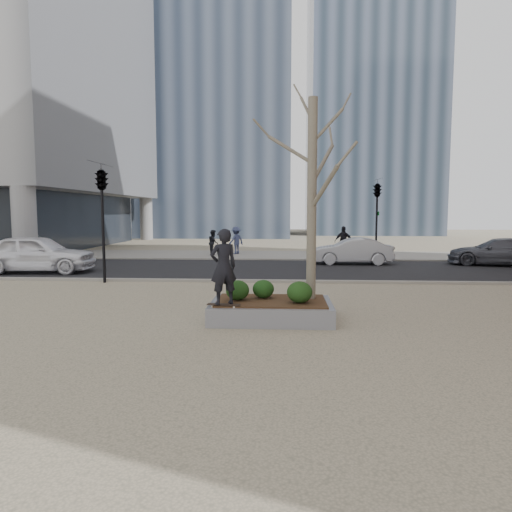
# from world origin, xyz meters

# --- Properties ---
(ground) EXTENTS (120.00, 120.00, 0.00)m
(ground) POSITION_xyz_m (0.00, 0.00, 0.00)
(ground) COLOR tan
(ground) RESTS_ON ground
(street) EXTENTS (60.00, 8.00, 0.02)m
(street) POSITION_xyz_m (0.00, 10.00, 0.01)
(street) COLOR black
(street) RESTS_ON ground
(far_sidewalk) EXTENTS (60.00, 6.00, 0.02)m
(far_sidewalk) POSITION_xyz_m (0.00, 17.00, 0.01)
(far_sidewalk) COLOR gray
(far_sidewalk) RESTS_ON ground
(planter) EXTENTS (3.00, 2.00, 0.45)m
(planter) POSITION_xyz_m (1.00, 0.00, 0.23)
(planter) COLOR gray
(planter) RESTS_ON ground
(planter_mulch) EXTENTS (2.70, 1.70, 0.04)m
(planter_mulch) POSITION_xyz_m (1.00, 0.00, 0.47)
(planter_mulch) COLOR #382314
(planter_mulch) RESTS_ON planter
(sycamore_tree) EXTENTS (2.80, 2.80, 6.60)m
(sycamore_tree) POSITION_xyz_m (2.00, 0.30, 3.79)
(sycamore_tree) COLOR gray
(sycamore_tree) RESTS_ON planter_mulch
(shrub_left) EXTENTS (0.59, 0.59, 0.50)m
(shrub_left) POSITION_xyz_m (0.16, -0.05, 0.74)
(shrub_left) COLOR #173310
(shrub_left) RESTS_ON planter_mulch
(shrub_middle) EXTENTS (0.55, 0.55, 0.47)m
(shrub_middle) POSITION_xyz_m (0.79, 0.26, 0.72)
(shrub_middle) COLOR #193811
(shrub_middle) RESTS_ON planter_mulch
(shrub_right) EXTENTS (0.62, 0.62, 0.52)m
(shrub_right) POSITION_xyz_m (1.69, -0.32, 0.75)
(shrub_right) COLOR black
(shrub_right) RESTS_ON planter_mulch
(skateboard) EXTENTS (0.79, 0.27, 0.08)m
(skateboard) POSITION_xyz_m (-0.10, -0.74, 0.49)
(skateboard) COLOR black
(skateboard) RESTS_ON planter
(skateboarder) EXTENTS (0.77, 0.67, 1.77)m
(skateboarder) POSITION_xyz_m (-0.10, -0.74, 1.41)
(skateboarder) COLOR black
(skateboarder) RESTS_ON skateboard
(police_car) EXTENTS (5.08, 2.40, 1.68)m
(police_car) POSITION_xyz_m (-9.56, 8.16, 0.86)
(police_car) COLOR white
(police_car) RESTS_ON street
(car_silver) EXTENTS (4.10, 1.52, 1.34)m
(car_silver) POSITION_xyz_m (4.82, 12.28, 0.69)
(car_silver) COLOR #AEAFB6
(car_silver) RESTS_ON street
(car_third) EXTENTS (5.05, 3.13, 1.37)m
(car_third) POSITION_xyz_m (12.05, 12.12, 0.70)
(car_third) COLOR #4C4E57
(car_third) RESTS_ON street
(pedestrian_a) EXTENTS (0.72, 0.85, 1.56)m
(pedestrian_a) POSITION_xyz_m (-3.02, 16.72, 0.80)
(pedestrian_a) COLOR black
(pedestrian_a) RESTS_ON far_sidewalk
(pedestrian_b) EXTENTS (1.24, 1.24, 1.72)m
(pedestrian_b) POSITION_xyz_m (-1.69, 17.60, 0.89)
(pedestrian_b) COLOR #373F63
(pedestrian_b) RESTS_ON far_sidewalk
(pedestrian_c) EXTENTS (1.12, 0.59, 1.82)m
(pedestrian_c) POSITION_xyz_m (4.87, 15.91, 0.93)
(pedestrian_c) COLOR black
(pedestrian_c) RESTS_ON far_sidewalk
(traffic_light_near) EXTENTS (0.60, 2.48, 4.50)m
(traffic_light_near) POSITION_xyz_m (-5.50, 5.60, 2.25)
(traffic_light_near) COLOR black
(traffic_light_near) RESTS_ON ground
(traffic_light_far) EXTENTS (0.60, 2.48, 4.50)m
(traffic_light_far) POSITION_xyz_m (6.50, 14.60, 2.25)
(traffic_light_far) COLOR black
(traffic_light_far) RESTS_ON ground
(building_glass_a) EXTENTS (16.00, 16.00, 45.00)m
(building_glass_a) POSITION_xyz_m (-6.00, 42.00, 22.50)
(building_glass_a) COLOR slate
(building_glass_a) RESTS_ON ground
(building_glass_b) EXTENTS (15.00, 15.00, 55.00)m
(building_glass_b) POSITION_xyz_m (12.00, 48.00, 27.50)
(building_glass_b) COLOR slate
(building_glass_b) RESTS_ON ground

